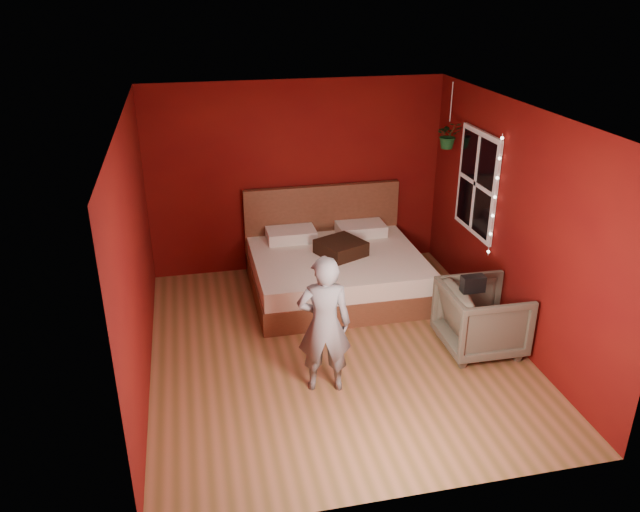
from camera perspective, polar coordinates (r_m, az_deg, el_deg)
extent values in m
plane|color=#995D3D|center=(7.03, 1.38, -8.34)|extent=(4.50, 4.50, 0.00)
cube|color=#640F0A|center=(8.51, -2.14, 7.21)|extent=(4.00, 0.02, 2.60)
cube|color=#640F0A|center=(4.51, 8.40, -9.38)|extent=(4.00, 0.02, 2.60)
cube|color=#640F0A|center=(6.29, -16.58, -0.08)|extent=(0.02, 4.50, 2.60)
cube|color=#640F0A|center=(7.15, 17.37, 2.74)|extent=(0.02, 4.50, 2.60)
cube|color=silver|center=(6.04, 1.63, 13.02)|extent=(4.00, 4.50, 0.02)
cube|color=white|center=(7.81, 14.17, 6.47)|extent=(0.04, 0.97, 1.27)
cube|color=black|center=(7.81, 14.07, 6.46)|extent=(0.02, 0.85, 1.15)
cube|color=white|center=(7.80, 14.04, 6.46)|extent=(0.03, 0.05, 1.15)
cube|color=white|center=(7.80, 14.04, 6.46)|extent=(0.03, 0.85, 0.05)
cylinder|color=silver|center=(7.36, 15.71, 5.21)|extent=(0.01, 0.01, 1.45)
sphere|color=#FFF2CC|center=(7.59, 15.14, 0.39)|extent=(0.04, 0.04, 0.04)
sphere|color=#FFF2CC|center=(7.51, 15.33, 1.96)|extent=(0.04, 0.04, 0.04)
sphere|color=#FFF2CC|center=(7.43, 15.51, 3.57)|extent=(0.04, 0.04, 0.04)
sphere|color=#FFF2CC|center=(7.36, 15.71, 5.21)|extent=(0.04, 0.04, 0.04)
sphere|color=#FFF2CC|center=(7.29, 15.90, 6.88)|extent=(0.04, 0.04, 0.04)
sphere|color=#FFF2CC|center=(7.23, 16.10, 8.58)|extent=(0.04, 0.04, 0.04)
sphere|color=#FFF2CC|center=(7.18, 16.31, 10.31)|extent=(0.04, 0.04, 0.04)
cube|color=brown|center=(8.11, 1.54, -2.42)|extent=(2.16, 1.84, 0.30)
cube|color=white|center=(7.99, 1.57, -0.68)|extent=(2.12, 1.80, 0.24)
cube|color=brown|center=(8.71, 0.21, 2.71)|extent=(2.16, 0.09, 1.19)
cube|color=silver|center=(8.38, -2.66, 1.96)|extent=(0.65, 0.41, 0.15)
cube|color=silver|center=(8.58, 3.76, 2.48)|extent=(0.65, 0.41, 0.15)
imported|color=slate|center=(6.03, 0.39, -6.29)|extent=(0.58, 0.43, 1.44)
imported|color=#5B5948|center=(7.05, 14.57, -5.49)|extent=(0.85, 0.83, 0.77)
cube|color=black|center=(6.69, 13.80, -2.48)|extent=(0.24, 0.12, 0.17)
cube|color=black|center=(7.92, 1.93, 0.76)|extent=(0.68, 0.68, 0.18)
cylinder|color=silver|center=(8.18, 11.93, 13.63)|extent=(0.01, 0.01, 0.49)
imported|color=#185422|center=(8.26, 11.68, 10.78)|extent=(0.34, 0.31, 0.35)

